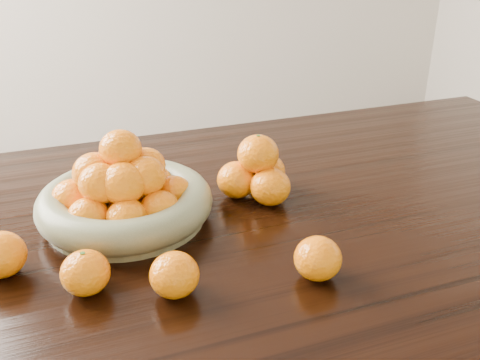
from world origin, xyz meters
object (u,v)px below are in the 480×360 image
object	(u,v)px
dining_table	(243,248)
loose_orange_0	(85,273)
fruit_bowl	(124,195)
orange_pyramid	(258,172)

from	to	relation	value
dining_table	loose_orange_0	size ratio (longest dim) A/B	26.01
dining_table	fruit_bowl	xyz separation A→B (m)	(-0.23, 0.05, 0.14)
fruit_bowl	loose_orange_0	bearing A→B (deg)	-114.29
orange_pyramid	dining_table	bearing A→B (deg)	-135.17
dining_table	fruit_bowl	bearing A→B (deg)	168.77
dining_table	orange_pyramid	world-z (taller)	orange_pyramid
fruit_bowl	orange_pyramid	bearing A→B (deg)	1.52
fruit_bowl	loose_orange_0	world-z (taller)	fruit_bowl
fruit_bowl	loose_orange_0	xyz separation A→B (m)	(-0.09, -0.21, -0.02)
orange_pyramid	loose_orange_0	bearing A→B (deg)	-149.91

